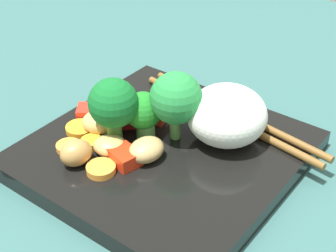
{
  "coord_description": "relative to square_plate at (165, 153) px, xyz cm",
  "views": [
    {
      "loc": [
        27.32,
        -32.33,
        33.49
      ],
      "look_at": [
        -0.2,
        0.76,
        3.96
      ],
      "focal_mm": 54.43,
      "sensor_mm": 36.0,
      "label": 1
    }
  ],
  "objects": [
    {
      "name": "ground_plane",
      "position": [
        0.0,
        0.0,
        -1.98
      ],
      "size": [
        110.0,
        110.0,
        2.0
      ],
      "primitive_type": "cube",
      "color": "#315D5A"
    },
    {
      "name": "square_plate",
      "position": [
        0.0,
        0.0,
        0.0
      ],
      "size": [
        26.76,
        26.76,
        1.96
      ],
      "primitive_type": "cube",
      "rotation": [
        0.0,
        0.0,
        0.05
      ],
      "color": "black",
      "rests_on": "ground_plane"
    },
    {
      "name": "rice_mound",
      "position": [
        4.13,
        4.98,
        4.0
      ],
      "size": [
        9.28,
        9.33,
        6.05
      ],
      "primitive_type": "ellipsoid",
      "rotation": [
        0.0,
        0.0,
        4.84
      ],
      "color": "white",
      "rests_on": "square_plate"
    },
    {
      "name": "broccoli_floret_0",
      "position": [
        -4.6,
        -2.55,
        5.42
      ],
      "size": [
        5.15,
        5.15,
        7.23
      ],
      "color": "#629E3F",
      "rests_on": "square_plate"
    },
    {
      "name": "broccoli_floret_1",
      "position": [
        -2.89,
        -0.24,
        3.89
      ],
      "size": [
        3.96,
        3.96,
        5.16
      ],
      "color": "#68AD55",
      "rests_on": "square_plate"
    },
    {
      "name": "broccoli_floret_2",
      "position": [
        -0.39,
        1.78,
        5.86
      ],
      "size": [
        5.4,
        5.4,
        7.74
      ],
      "color": "#5B9849",
      "rests_on": "square_plate"
    },
    {
      "name": "carrot_slice_0",
      "position": [
        -7.56,
        1.9,
        1.27
      ],
      "size": [
        3.45,
        3.45,
        0.58
      ],
      "primitive_type": "cylinder",
      "rotation": [
        0.0,
        0.0,
        2.15
      ],
      "color": "orange",
      "rests_on": "square_plate"
    },
    {
      "name": "carrot_slice_1",
      "position": [
        -8.71,
        -3.81,
        1.31
      ],
      "size": [
        4.19,
        4.19,
        0.66
      ],
      "primitive_type": "cylinder",
      "rotation": [
        0.0,
        0.0,
        5.79
      ],
      "color": "orange",
      "rests_on": "square_plate"
    },
    {
      "name": "carrot_slice_2",
      "position": [
        -5.84,
        -4.78,
        1.36
      ],
      "size": [
        2.54,
        2.54,
        0.77
      ],
      "primitive_type": "cylinder",
      "rotation": [
        0.0,
        0.0,
        1.45
      ],
      "color": "orange",
      "rests_on": "square_plate"
    },
    {
      "name": "carrot_slice_3",
      "position": [
        -5.08,
        1.27,
        1.26
      ],
      "size": [
        2.5,
        2.5,
        0.55
      ],
      "primitive_type": "cylinder",
      "rotation": [
        0.0,
        0.0,
        3.14
      ],
      "color": "orange",
      "rests_on": "square_plate"
    },
    {
      "name": "carrot_slice_4",
      "position": [
        -7.23,
        -6.73,
        1.27
      ],
      "size": [
        3.44,
        3.44,
        0.59
      ],
      "primitive_type": "cylinder",
      "rotation": [
        0.0,
        0.0,
        4.24
      ],
      "color": "orange",
      "rests_on": "square_plate"
    },
    {
      "name": "carrot_slice_5",
      "position": [
        -2.01,
        -7.17,
        1.33
      ],
      "size": [
        3.35,
        3.35,
        0.71
      ],
      "primitive_type": "cylinder",
      "rotation": [
        0.0,
        0.0,
        2.96
      ],
      "color": "orange",
      "rests_on": "square_plate"
    },
    {
      "name": "pepper_chunk_0",
      "position": [
        -10.1,
        -1.24,
        1.61
      ],
      "size": [
        3.43,
        3.41,
        1.25
      ],
      "primitive_type": "cube",
      "rotation": [
        0.0,
        0.0,
        5.39
      ],
      "color": "red",
      "rests_on": "square_plate"
    },
    {
      "name": "pepper_chunk_1",
      "position": [
        -3.87,
        3.26,
        1.87
      ],
      "size": [
        2.83,
        2.68,
        1.78
      ],
      "primitive_type": "cube",
      "rotation": [
        0.0,
        0.0,
        0.14
      ],
      "color": "red",
      "rests_on": "square_plate"
    },
    {
      "name": "pepper_chunk_2",
      "position": [
        -6.57,
        -0.16,
        2.0
      ],
      "size": [
        4.52,
        4.55,
        2.05
      ],
      "primitive_type": "cube",
      "rotation": [
        0.0,
        0.0,
        2.44
      ],
      "color": "red",
      "rests_on": "square_plate"
    },
    {
      "name": "pepper_chunk_3",
      "position": [
        -1.2,
        -4.7,
        1.72
      ],
      "size": [
        3.37,
        2.92,
        1.49
      ],
      "primitive_type": "cube",
      "rotation": [
        0.0,
        0.0,
        6.1
      ],
      "color": "red",
      "rests_on": "square_plate"
    },
    {
      "name": "chicken_piece_0",
      "position": [
        -0.29,
        -2.83,
        2.11
      ],
      "size": [
        3.35,
        4.06,
        2.26
      ],
      "primitive_type": "ellipsoid",
      "rotation": [
        0.0,
        0.0,
        1.51
      ],
      "color": "tan",
      "rests_on": "square_plate"
    },
    {
      "name": "chicken_piece_1",
      "position": [
        -4.77,
        -7.77,
        2.29
      ],
      "size": [
        3.28,
        3.76,
        2.63
      ],
      "primitive_type": "ellipsoid",
      "rotation": [
        0.0,
        0.0,
        4.52
      ],
      "color": "#B68344",
      "rests_on": "square_plate"
    },
    {
      "name": "chicken_piece_2",
      "position": [
        -3.45,
        -4.49,
        1.92
      ],
      "size": [
        4.55,
        4.54,
        1.89
      ],
      "primitive_type": "ellipsoid",
      "rotation": [
        0.0,
        0.0,
        0.77
      ],
      "color": "tan",
      "rests_on": "square_plate"
    },
    {
      "name": "chicken_piece_3",
      "position": [
        -6.98,
        -2.44,
        2.19
      ],
      "size": [
        5.12,
        5.03,
        2.42
      ],
      "primitive_type": "ellipsoid",
      "rotation": [
        0.0,
        0.0,
        3.78
      ],
      "color": "tan",
      "rests_on": "square_plate"
    },
    {
      "name": "chopstick_pair",
      "position": [
        2.36,
        8.71,
        1.38
      ],
      "size": [
        24.56,
        4.58,
        0.8
      ],
      "rotation": [
        0.0,
        0.0,
        3.05
      ],
      "color": "brown",
      "rests_on": "square_plate"
    }
  ]
}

